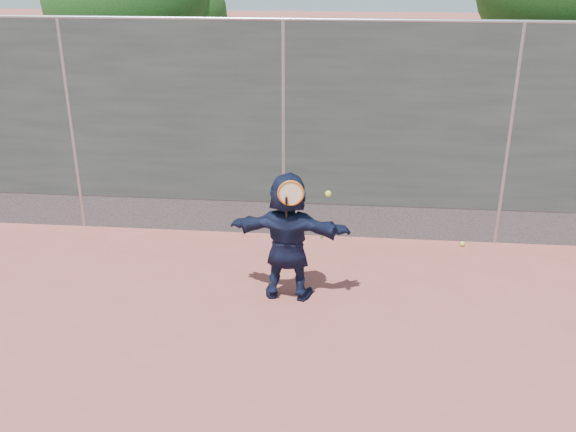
{
  "coord_description": "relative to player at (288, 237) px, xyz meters",
  "views": [
    {
      "loc": [
        0.89,
        -4.97,
        3.82
      ],
      "look_at": [
        0.24,
        1.72,
        1.02
      ],
      "focal_mm": 40.0,
      "sensor_mm": 36.0,
      "label": 1
    }
  ],
  "objects": [
    {
      "name": "weed_clump",
      "position": [
        0.06,
        1.66,
        -0.63
      ],
      "size": [
        0.68,
        0.07,
        0.3
      ],
      "color": "#387226",
      "rests_on": "ground"
    },
    {
      "name": "ball_ground",
      "position": [
        2.29,
        1.6,
        -0.73
      ],
      "size": [
        0.07,
        0.07,
        0.07
      ],
      "primitive_type": "sphere",
      "color": "#BFDE31",
      "rests_on": "ground"
    },
    {
      "name": "tree_left",
      "position": [
        -3.08,
        4.83,
        2.17
      ],
      "size": [
        3.15,
        3.0,
        4.53
      ],
      "color": "#382314",
      "rests_on": "ground"
    },
    {
      "name": "fence",
      "position": [
        -0.24,
        1.78,
        0.81
      ],
      "size": [
        20.0,
        0.06,
        3.03
      ],
      "color": "#38423D",
      "rests_on": "ground"
    },
    {
      "name": "swing_action",
      "position": [
        0.09,
        -0.2,
        0.6
      ],
      "size": [
        0.59,
        0.18,
        0.51
      ],
      "color": "#C26012",
      "rests_on": "ground"
    },
    {
      "name": "player",
      "position": [
        0.0,
        0.0,
        0.0
      ],
      "size": [
        1.45,
        0.56,
        1.54
      ],
      "primitive_type": "imported",
      "rotation": [
        0.0,
        0.0,
        3.07
      ],
      "color": "#131935",
      "rests_on": "ground"
    },
    {
      "name": "ground",
      "position": [
        -0.24,
        -1.72,
        -0.77
      ],
      "size": [
        80.0,
        80.0,
        0.0
      ],
      "primitive_type": "plane",
      "color": "#9E4C42",
      "rests_on": "ground"
    }
  ]
}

